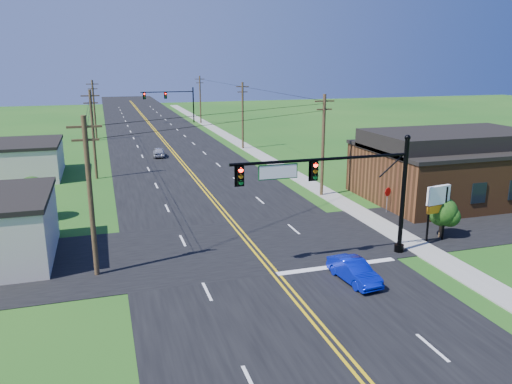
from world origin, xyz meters
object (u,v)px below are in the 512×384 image
object	(u,v)px
signal_mast_far	(171,100)
blue_car	(354,271)
signal_mast_main	(338,184)
stop_sign	(388,194)

from	to	relation	value
signal_mast_far	blue_car	distance (m)	75.23
signal_mast_main	signal_mast_far	distance (m)	72.00
signal_mast_main	signal_mast_far	world-z (taller)	same
signal_mast_main	signal_mast_far	size ratio (longest dim) A/B	1.03
signal_mast_far	stop_sign	distance (m)	64.93
signal_mast_main	blue_car	bearing A→B (deg)	-97.18
signal_mast_far	stop_sign	world-z (taller)	signal_mast_far
stop_sign	blue_car	bearing A→B (deg)	-151.38
signal_mast_far	signal_mast_main	bearing A→B (deg)	-90.08
blue_car	stop_sign	xyz separation A→B (m)	(8.64, 10.79, 0.90)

